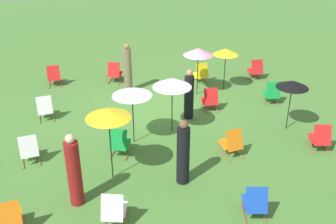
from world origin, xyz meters
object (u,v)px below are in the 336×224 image
(deckchair_14, at_px, (255,203))
(person_1, at_px, (189,96))
(deckchair_8, at_px, (255,70))
(deckchair_11, at_px, (54,76))
(deckchair_10, at_px, (114,210))
(umbrella_2, at_px, (293,84))
(person_3, at_px, (128,69))
(deckchair_1, at_px, (271,93))
(deckchair_12, at_px, (231,143))
(deckchair_2, at_px, (201,74))
(umbrella_3, at_px, (172,83))
(deckchair_5, at_px, (10,218))
(umbrella_5, at_px, (108,114))
(deckchair_4, at_px, (320,138))
(person_2, at_px, (74,172))
(deckchair_9, at_px, (210,100))
(person_0, at_px, (183,154))
(umbrella_4, at_px, (198,52))
(umbrella_0, at_px, (132,92))
(deckchair_3, at_px, (29,150))
(deckchair_13, at_px, (115,73))
(deckchair_7, at_px, (120,143))
(umbrella_1, at_px, (226,52))
(deckchair_6, at_px, (45,108))

(deckchair_14, xyz_separation_m, person_1, (0.63, -4.94, 0.43))
(deckchair_8, distance_m, deckchair_11, 8.08)
(deckchair_10, bearing_deg, person_1, -106.01)
(umbrella_2, xyz_separation_m, person_3, (4.84, -3.61, -0.64))
(deckchair_1, xyz_separation_m, deckchair_10, (5.62, 5.55, 0.00))
(deckchair_12, bearing_deg, deckchair_8, -130.51)
(deckchair_2, relative_size, umbrella_3, 0.49)
(deckchair_5, bearing_deg, deckchair_8, -149.82)
(deckchair_14, relative_size, umbrella_5, 0.42)
(deckchair_4, xyz_separation_m, person_2, (6.74, 1.52, 0.51))
(deckchair_9, distance_m, person_0, 4.31)
(deckchair_4, xyz_separation_m, umbrella_4, (2.75, -4.26, 1.30))
(deckchair_4, xyz_separation_m, umbrella_0, (5.27, -1.10, 1.26))
(deckchair_1, distance_m, deckchair_11, 8.34)
(deckchair_9, bearing_deg, person_3, -37.63)
(deckchair_3, height_order, umbrella_3, umbrella_3)
(deckchair_1, distance_m, deckchair_5, 9.57)
(deckchair_12, relative_size, umbrella_0, 0.49)
(deckchair_10, relative_size, deckchair_13, 0.98)
(deckchair_7, relative_size, umbrella_1, 0.53)
(deckchair_2, height_order, umbrella_2, umbrella_2)
(umbrella_4, bearing_deg, person_1, 70.65)
(deckchair_11, xyz_separation_m, umbrella_2, (-7.71, 4.57, 1.15))
(deckchair_3, bearing_deg, deckchair_7, 167.26)
(deckchair_10, xyz_separation_m, deckchair_14, (-3.12, 0.15, 0.00))
(umbrella_4, bearing_deg, person_3, -14.28)
(deckchair_6, relative_size, umbrella_3, 0.47)
(deckchair_2, bearing_deg, deckchair_11, -22.04)
(deckchair_7, bearing_deg, person_3, -78.37)
(umbrella_3, relative_size, person_0, 1.01)
(umbrella_5, distance_m, person_3, 5.63)
(umbrella_1, bearing_deg, deckchair_1, 134.88)
(deckchair_6, distance_m, umbrella_5, 4.45)
(deckchair_4, bearing_deg, deckchair_6, -13.31)
(deckchair_12, bearing_deg, deckchair_7, -23.52)
(deckchair_3, height_order, umbrella_5, umbrella_5)
(deckchair_10, bearing_deg, umbrella_5, -77.43)
(deckchair_2, xyz_separation_m, umbrella_1, (-0.75, 0.79, 1.15))
(deckchair_14, bearing_deg, person_3, -63.46)
(deckchair_3, relative_size, umbrella_0, 0.49)
(deckchair_4, bearing_deg, deckchair_1, -78.55)
(umbrella_2, bearing_deg, umbrella_0, 2.30)
(deckchair_13, bearing_deg, person_3, 130.76)
(deckchair_11, bearing_deg, deckchair_9, 144.67)
(deckchair_2, distance_m, person_3, 2.97)
(deckchair_3, xyz_separation_m, deckchair_13, (-2.37, -5.51, 0.00))
(deckchair_6, relative_size, deckchair_11, 1.01)
(umbrella_0, height_order, umbrella_2, umbrella_0)
(person_1, relative_size, person_2, 0.91)
(person_2, bearing_deg, deckchair_3, 145.46)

